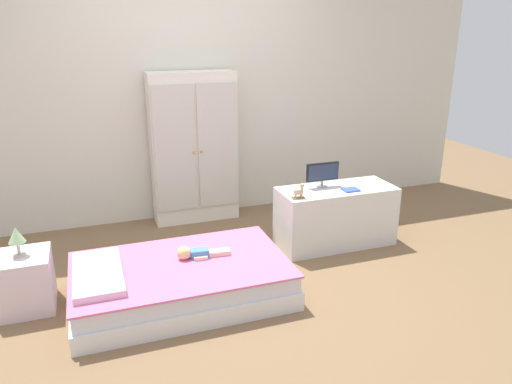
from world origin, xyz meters
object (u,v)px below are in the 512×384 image
at_px(nightstand, 24,282).
at_px(wardrobe, 194,148).
at_px(tv_monitor, 323,173).
at_px(table_lamp, 16,236).
at_px(rocking_horse_toy, 300,191).
at_px(book_blue, 351,190).
at_px(doll, 194,253).
at_px(bed, 181,281).
at_px(tv_stand, 335,216).

relative_size(nightstand, wardrobe, 0.27).
bearing_deg(tv_monitor, table_lamp, -172.76).
distance_m(nightstand, table_lamp, 0.34).
xyz_separation_m(rocking_horse_toy, book_blue, (0.50, 0.04, -0.05)).
distance_m(wardrobe, tv_monitor, 1.32).
height_order(doll, tv_monitor, tv_monitor).
bearing_deg(bed, tv_monitor, 21.01).
xyz_separation_m(doll, tv_stand, (1.38, 0.39, -0.04)).
distance_m(table_lamp, rocking_horse_toy, 2.11).
bearing_deg(nightstand, bed, -11.89).
relative_size(table_lamp, tv_stand, 0.20).
height_order(doll, wardrobe, wardrobe).
xyz_separation_m(nightstand, wardrobe, (1.49, 1.24, 0.54)).
relative_size(bed, rocking_horse_toy, 11.93).
distance_m(table_lamp, tv_stand, 2.56).
bearing_deg(tv_monitor, bed, -158.99).
bearing_deg(wardrobe, bed, -106.95).
height_order(doll, nightstand, nightstand).
relative_size(table_lamp, tv_monitor, 0.69).
bearing_deg(tv_stand, tv_monitor, 146.14).
bearing_deg(tv_monitor, tv_stand, -33.86).
relative_size(doll, tv_monitor, 1.30).
relative_size(tv_stand, tv_monitor, 3.42).
distance_m(nightstand, tv_stand, 2.55).
distance_m(table_lamp, tv_monitor, 2.45).
bearing_deg(bed, table_lamp, 168.11).
height_order(table_lamp, tv_monitor, tv_monitor).
xyz_separation_m(bed, book_blue, (1.57, 0.36, 0.40)).
xyz_separation_m(wardrobe, tv_monitor, (0.93, -0.93, -0.08)).
height_order(tv_stand, tv_monitor, tv_monitor).
bearing_deg(nightstand, wardrobe, 39.73).
height_order(nightstand, table_lamp, table_lamp).
bearing_deg(tv_monitor, book_blue, -42.53).
bearing_deg(rocking_horse_toy, wardrobe, 118.46).
relative_size(rocking_horse_toy, book_blue, 0.93).
bearing_deg(wardrobe, tv_monitor, -45.04).
xyz_separation_m(bed, table_lamp, (-1.05, 0.22, 0.41)).
xyz_separation_m(tv_monitor, rocking_horse_toy, (-0.31, -0.21, -0.07)).
bearing_deg(doll, table_lamp, 172.39).
bearing_deg(tv_monitor, wardrobe, 134.96).
bearing_deg(table_lamp, wardrobe, 39.73).
xyz_separation_m(bed, tv_stand, (1.49, 0.45, 0.13)).
bearing_deg(tv_monitor, doll, -159.89).
height_order(tv_stand, book_blue, book_blue).
bearing_deg(bed, book_blue, 12.81).
bearing_deg(bed, rocking_horse_toy, 16.72).
bearing_deg(book_blue, nightstand, -177.03).
bearing_deg(table_lamp, bed, -11.89).
xyz_separation_m(nightstand, book_blue, (2.61, 0.14, 0.34)).
bearing_deg(table_lamp, nightstand, 0.00).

